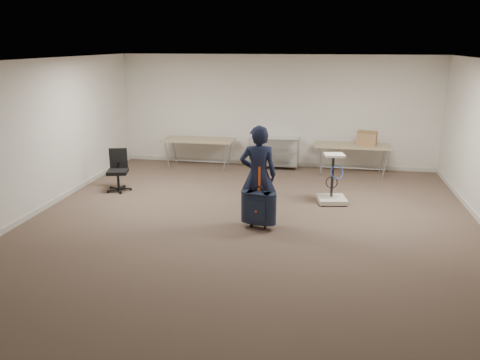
# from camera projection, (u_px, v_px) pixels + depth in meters

# --- Properties ---
(ground) EXTENTS (9.00, 9.00, 0.00)m
(ground) POSITION_uv_depth(u_px,v_px,m) (247.00, 231.00, 7.96)
(ground) COLOR #4F3D30
(ground) RESTS_ON ground
(room_shell) EXTENTS (8.00, 9.00, 9.00)m
(room_shell) POSITION_uv_depth(u_px,v_px,m) (259.00, 202.00, 9.24)
(room_shell) COLOR silver
(room_shell) RESTS_ON ground
(folding_table_left) EXTENTS (1.80, 0.75, 0.73)m
(folding_table_left) POSITION_uv_depth(u_px,v_px,m) (199.00, 141.00, 11.82)
(folding_table_left) COLOR #8B7255
(folding_table_left) RESTS_ON ground
(folding_table_right) EXTENTS (1.80, 0.75, 0.73)m
(folding_table_right) POSITION_uv_depth(u_px,v_px,m) (353.00, 147.00, 11.17)
(folding_table_right) COLOR #8B7255
(folding_table_right) RESTS_ON ground
(wire_shelf) EXTENTS (1.22, 0.47, 0.80)m
(wire_shelf) POSITION_uv_depth(u_px,v_px,m) (274.00, 151.00, 11.79)
(wire_shelf) COLOR silver
(wire_shelf) RESTS_ON ground
(person) EXTENTS (0.69, 0.51, 1.75)m
(person) POSITION_uv_depth(u_px,v_px,m) (258.00, 175.00, 8.06)
(person) COLOR black
(person) RESTS_ON ground
(suitcase) EXTENTS (0.44, 0.30, 1.09)m
(suitcase) POSITION_uv_depth(u_px,v_px,m) (259.00, 208.00, 7.96)
(suitcase) COLOR black
(suitcase) RESTS_ON ground
(office_chair) EXTENTS (0.54, 0.54, 0.89)m
(office_chair) POSITION_uv_depth(u_px,v_px,m) (118.00, 178.00, 10.06)
(office_chair) COLOR black
(office_chair) RESTS_ON ground
(equipment_cart) EXTENTS (0.63, 0.63, 1.00)m
(equipment_cart) POSITION_uv_depth(u_px,v_px,m) (332.00, 190.00, 9.28)
(equipment_cart) COLOR beige
(equipment_cart) RESTS_ON ground
(cardboard_box) EXTENTS (0.50, 0.41, 0.33)m
(cardboard_box) POSITION_uv_depth(u_px,v_px,m) (367.00, 138.00, 11.05)
(cardboard_box) COLOR olive
(cardboard_box) RESTS_ON folding_table_right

